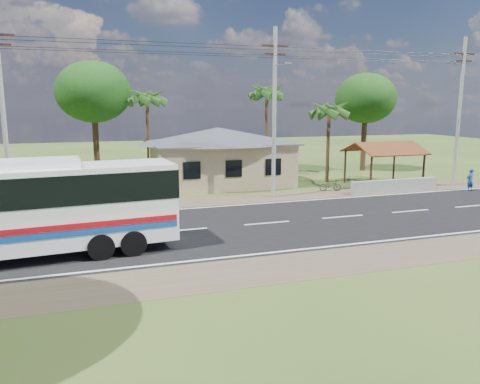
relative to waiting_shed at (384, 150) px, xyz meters
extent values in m
plane|color=#2C4518|center=(-13.00, -8.50, -2.73)|extent=(120.00, 120.00, 0.00)
cube|color=black|center=(-13.00, -8.50, -2.72)|extent=(120.00, 10.00, 0.02)
cube|color=brown|center=(-13.00, -2.00, -2.72)|extent=(120.00, 3.00, 0.01)
cube|color=brown|center=(-13.00, -15.00, -2.72)|extent=(120.00, 3.00, 0.01)
cube|color=silver|center=(-13.00, -3.80, -2.70)|extent=(120.00, 0.15, 0.01)
cube|color=silver|center=(-13.00, -13.20, -2.70)|extent=(120.00, 0.15, 0.01)
cube|color=silver|center=(-13.00, -8.50, -2.70)|extent=(120.00, 0.15, 0.01)
cube|color=tan|center=(-12.00, 4.50, -1.13)|extent=(10.00, 8.00, 3.20)
cube|color=#4C4F54|center=(-12.00, 4.50, 0.52)|extent=(10.60, 8.60, 0.10)
pyramid|color=#4C4F54|center=(-12.00, 4.50, 1.67)|extent=(12.40, 10.00, 1.20)
cube|color=black|center=(-15.00, 0.48, -1.03)|extent=(1.20, 0.08, 1.20)
cube|color=black|center=(-12.00, 0.48, -1.03)|extent=(1.20, 0.08, 1.20)
cube|color=black|center=(-9.00, 0.48, -1.03)|extent=(1.20, 0.08, 1.20)
cylinder|color=#3C2216|center=(-2.30, -1.80, -1.43)|extent=(0.16, 0.16, 2.60)
cylinder|color=#3C2216|center=(-2.30, 1.80, -1.43)|extent=(0.16, 0.16, 2.60)
cylinder|color=#3C2216|center=(2.30, -1.80, -1.43)|extent=(0.16, 0.16, 2.60)
cylinder|color=#3C2216|center=(2.30, 1.80, -1.43)|extent=(0.16, 0.16, 2.60)
cube|color=#613017|center=(0.00, -1.10, 0.17)|extent=(5.20, 2.28, 0.90)
cube|color=#613017|center=(0.00, 1.10, 0.17)|extent=(5.20, 2.28, 0.90)
cube|color=#3C2216|center=(0.00, 0.00, 0.52)|extent=(5.20, 0.12, 0.12)
cube|color=#9E9E99|center=(-1.00, -2.90, -2.28)|extent=(7.00, 0.30, 0.90)
cylinder|color=#9E9E99|center=(-26.00, -2.00, 2.77)|extent=(0.26, 0.26, 11.00)
cylinder|color=#9E9E99|center=(-10.00, -2.00, 2.77)|extent=(0.26, 0.26, 11.00)
cube|color=#3C2216|center=(-10.00, -2.00, 7.07)|extent=(1.80, 0.12, 0.12)
cube|color=#3C2216|center=(-10.00, -2.00, 6.57)|extent=(1.40, 0.10, 0.10)
cylinder|color=#9E9E99|center=(5.00, -2.00, 2.77)|extent=(0.26, 0.26, 11.00)
cube|color=#3C2216|center=(5.00, -2.00, 7.07)|extent=(1.80, 0.12, 0.12)
cube|color=#3C2216|center=(5.00, -2.00, 6.57)|extent=(1.40, 0.10, 0.10)
cylinder|color=gray|center=(-10.00, -3.00, 5.87)|extent=(0.08, 2.00, 0.08)
cube|color=gray|center=(-10.00, -4.00, 5.87)|extent=(0.50, 0.18, 0.12)
cylinder|color=black|center=(-18.00, -2.00, 6.87)|extent=(16.00, 0.02, 0.02)
cylinder|color=black|center=(-2.50, -2.00, 6.87)|extent=(15.00, 0.02, 0.02)
cylinder|color=#47301E|center=(-3.50, 2.50, 0.27)|extent=(0.28, 0.28, 6.00)
cylinder|color=#47301E|center=(-7.00, 7.00, 1.02)|extent=(0.28, 0.28, 7.50)
cylinder|color=#47301E|center=(-17.00, 7.50, 0.77)|extent=(0.28, 0.28, 7.00)
cylinder|color=#47301E|center=(-21.00, 9.50, 0.25)|extent=(0.50, 0.50, 5.95)
ellipsoid|color=#153A0F|center=(-21.00, 9.50, 4.42)|extent=(6.00, 6.00, 4.92)
cylinder|color=#47301E|center=(3.00, 7.50, 0.07)|extent=(0.50, 0.50, 5.60)
ellipsoid|color=#153A0F|center=(3.00, 7.50, 3.99)|extent=(5.60, 5.60, 4.59)
cube|color=white|center=(-24.76, -10.88, -0.64)|extent=(13.05, 3.71, 3.22)
cube|color=black|center=(-24.76, -10.88, 0.17)|extent=(13.11, 3.78, 1.18)
cube|color=#A20911|center=(-24.65, -12.24, -1.23)|extent=(12.63, 1.07, 0.24)
cube|color=#0D3D91|center=(-24.65, -12.24, -1.49)|extent=(12.63, 1.07, 0.24)
cube|color=white|center=(-23.69, -10.80, 1.13)|extent=(3.35, 1.97, 0.32)
cylinder|color=black|center=(-21.45, -11.85, -2.19)|extent=(1.10, 0.46, 1.07)
cylinder|color=black|center=(-21.65, -9.39, -2.19)|extent=(1.10, 0.46, 1.07)
cylinder|color=black|center=(-20.17, -11.75, -2.19)|extent=(1.10, 0.46, 1.07)
cylinder|color=black|center=(-20.37, -9.29, -2.19)|extent=(1.10, 0.46, 1.07)
imported|color=black|center=(-5.21, -1.13, -2.32)|extent=(1.64, 0.89, 0.82)
imported|color=#1A4691|center=(4.25, -4.38, -1.91)|extent=(0.65, 0.48, 1.65)
camera|label=1|loc=(-21.77, -30.65, 3.40)|focal=35.00mm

